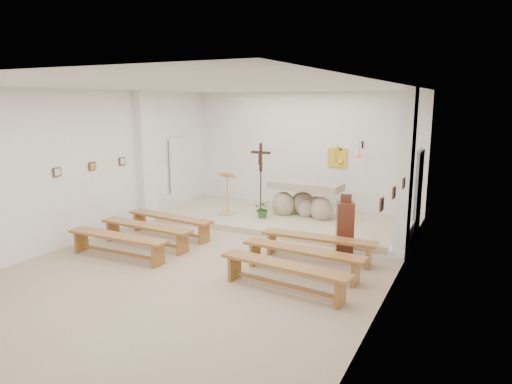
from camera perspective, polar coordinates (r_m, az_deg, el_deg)
The scene contains 29 objects.
ground at distance 9.53m, azimuth -5.22°, elevation -8.57°, with size 7.00×10.00×0.00m, color tan.
wall_left at distance 11.32m, azimuth -20.60°, elevation 3.06°, with size 0.02×10.00×3.50m, color white.
wall_right at distance 7.84m, azimuth 16.76°, elevation -0.11°, with size 0.02×10.00×3.50m, color white.
wall_back at distance 13.53m, azimuth 5.90°, elevation 4.98°, with size 7.00×0.02×3.50m, color white.
ceiling at distance 8.96m, azimuth -5.63°, elevation 12.89°, with size 7.00×10.00×0.02m, color silver.
sanctuary_platform at distance 12.48m, azimuth 3.29°, elevation -3.36°, with size 6.98×3.00×0.15m, color beige.
pilaster_left at distance 12.67m, azimuth -13.60°, elevation 4.28°, with size 0.26×0.55×3.50m, color white.
pilaster_right at distance 9.80m, azimuth 18.15°, elevation 2.04°, with size 0.26×0.55×3.50m, color white.
gold_wall_relief at distance 13.18m, azimuth 10.12°, elevation 4.25°, with size 0.55×0.04×0.55m, color yellow.
sanctuary_lamp at distance 12.74m, azimuth 12.84°, elevation 4.63°, with size 0.11×0.36×0.44m.
station_frame_left_front at distance 10.79m, azimuth -23.62°, elevation 2.30°, with size 0.03×0.20×0.20m, color #442B1E.
station_frame_left_mid at distance 11.44m, azimuth -19.79°, elevation 3.05°, with size 0.03×0.20×0.20m, color #442B1E.
station_frame_left_rear at distance 12.14m, azimuth -16.38°, elevation 3.70°, with size 0.03×0.20×0.20m, color #442B1E.
station_frame_right_front at distance 7.07m, azimuth 15.44°, elevation -1.49°, with size 0.03×0.20×0.20m, color #442B1E.
station_frame_right_mid at distance 8.04m, azimuth 16.87°, elevation -0.05°, with size 0.03×0.20×0.20m, color #442B1E.
station_frame_right_rear at distance 9.01m, azimuth 17.99°, elevation 1.08°, with size 0.03×0.20×0.20m, color #442B1E.
radiator_left at distance 13.49m, azimuth -11.59°, elevation -1.60°, with size 0.10×0.85×0.52m, color silver.
radiator_right at distance 10.79m, azimuth 18.56°, elevation -5.24°, with size 0.10×0.85×0.52m, color silver.
altar at distance 12.49m, azimuth 6.08°, elevation -1.19°, with size 2.01×0.93×1.02m.
lectern at distance 12.56m, azimuth -3.62°, elevation -0.10°, with size 0.46×0.40×1.21m.
crucifix_stand at distance 12.75m, azimuth 0.59°, elevation 2.47°, with size 0.58×0.25×1.94m.
potted_plant at distance 12.23m, azimuth 0.90°, elevation -2.09°, with size 0.44×0.38×0.49m, color #2A5F26.
donation_pedestal at distance 9.90m, azimuth 11.04°, elevation -4.44°, with size 0.46×0.46×1.32m.
bench_left_front at distance 11.24m, azimuth -10.69°, elevation -3.58°, with size 2.43×0.60×0.51m.
bench_right_front at distance 9.51m, azimuth 7.77°, elevation -6.25°, with size 2.41×0.45×0.51m.
bench_left_second at distance 10.58m, azimuth -13.61°, elevation -4.66°, with size 2.42×0.50×0.51m.
bench_right_second at distance 8.72m, azimuth 5.84°, elevation -7.86°, with size 2.42×0.53×0.51m.
bench_left_third at distance 9.95m, azimuth -16.94°, elevation -5.86°, with size 2.41×0.41×0.51m.
bench_right_third at distance 7.94m, azimuth 3.50°, elevation -9.79°, with size 2.43×0.63×0.51m.
Camera 1 is at (4.78, -7.58, 3.24)m, focal length 32.00 mm.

